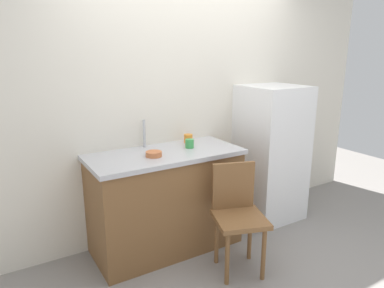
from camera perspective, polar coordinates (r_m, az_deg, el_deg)
ground_plane at (r=3.20m, az=8.30°, el=-19.22°), size 8.00×8.00×0.00m
back_wall at (r=3.51m, az=-1.34°, el=6.78°), size 4.80×0.10×2.58m
cabinet_base at (r=3.27m, az=-4.27°, el=-9.44°), size 1.32×0.60×0.88m
countertop at (r=3.10m, az=-4.43°, el=-1.66°), size 1.36×0.64×0.04m
faucet at (r=3.25m, az=-7.73°, el=1.70°), size 0.02×0.02×0.25m
refrigerator at (r=3.87m, az=12.61°, el=-1.45°), size 0.61×0.59×1.44m
chair at (r=2.96m, az=7.43°, el=-10.95°), size 0.51×0.51×0.89m
terracotta_bowl at (r=2.97m, az=-6.21°, el=-1.61°), size 0.14×0.14×0.04m
cup_green at (r=3.21m, az=-0.40°, el=0.07°), size 0.08×0.08×0.08m
cup_orange at (r=3.39m, az=-0.61°, el=0.90°), size 0.08×0.08×0.08m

